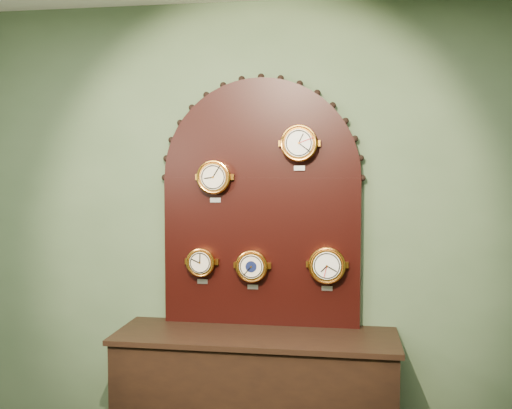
% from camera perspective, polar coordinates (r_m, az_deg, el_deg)
% --- Properties ---
extents(wall_back, '(4.00, 0.00, 4.00)m').
position_cam_1_polar(wall_back, '(3.66, 0.60, -2.56)').
color(wall_back, '#4A6142').
rests_on(wall_back, ground).
extents(shop_counter, '(1.60, 0.50, 0.80)m').
position_cam_1_polar(shop_counter, '(3.65, -0.05, -18.83)').
color(shop_counter, black).
rests_on(shop_counter, ground_plane).
extents(display_board, '(1.26, 0.06, 1.53)m').
position_cam_1_polar(display_board, '(3.60, 0.48, 0.94)').
color(display_board, black).
rests_on(display_board, shop_counter).
extents(roman_clock, '(0.21, 0.08, 0.26)m').
position_cam_1_polar(roman_clock, '(3.58, -4.05, 2.64)').
color(roman_clock, orange).
rests_on(roman_clock, display_board).
extents(arabic_clock, '(0.22, 0.08, 0.27)m').
position_cam_1_polar(arabic_clock, '(3.50, 4.18, 5.90)').
color(arabic_clock, orange).
rests_on(arabic_clock, display_board).
extents(hygrometer, '(0.18, 0.08, 0.23)m').
position_cam_1_polar(hygrometer, '(3.64, -5.30, -5.54)').
color(hygrometer, orange).
rests_on(hygrometer, display_board).
extents(barometer, '(0.20, 0.08, 0.25)m').
position_cam_1_polar(barometer, '(3.58, -0.39, -5.93)').
color(barometer, orange).
rests_on(barometer, display_board).
extents(tide_clock, '(0.22, 0.08, 0.27)m').
position_cam_1_polar(tide_clock, '(3.54, 6.86, -5.81)').
color(tide_clock, orange).
rests_on(tide_clock, display_board).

